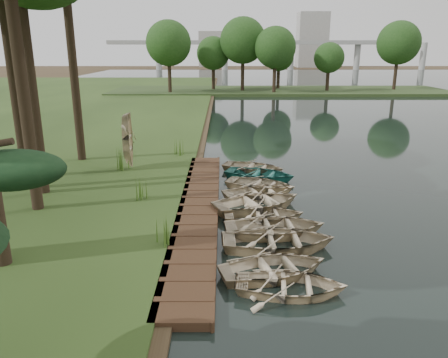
{
  "coord_description": "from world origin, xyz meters",
  "views": [
    {
      "loc": [
        -0.6,
        -16.78,
        6.46
      ],
      "look_at": [
        -0.55,
        0.99,
        1.11
      ],
      "focal_mm": 35.0,
      "sensor_mm": 36.0,
      "label": 1
    }
  ],
  "objects_px": {
    "rowboat_1": "(275,265)",
    "boardwalk": "(199,208)",
    "rowboat_2": "(279,238)",
    "stored_rowboat": "(131,162)",
    "rowboat_0": "(291,283)"
  },
  "relations": [
    {
      "from": "rowboat_1",
      "to": "boardwalk",
      "type": "bearing_deg",
      "value": 9.09
    },
    {
      "from": "rowboat_2",
      "to": "boardwalk",
      "type": "bearing_deg",
      "value": 36.54
    },
    {
      "from": "rowboat_1",
      "to": "stored_rowboat",
      "type": "distance_m",
      "value": 12.92
    },
    {
      "from": "rowboat_1",
      "to": "rowboat_2",
      "type": "bearing_deg",
      "value": -26.52
    },
    {
      "from": "boardwalk",
      "to": "rowboat_0",
      "type": "distance_m",
      "value": 6.91
    },
    {
      "from": "rowboat_2",
      "to": "stored_rowboat",
      "type": "bearing_deg",
      "value": 33.83
    },
    {
      "from": "rowboat_1",
      "to": "stored_rowboat",
      "type": "height_order",
      "value": "stored_rowboat"
    },
    {
      "from": "boardwalk",
      "to": "rowboat_0",
      "type": "bearing_deg",
      "value": -65.73
    },
    {
      "from": "rowboat_2",
      "to": "rowboat_0",
      "type": "bearing_deg",
      "value": 178.18
    },
    {
      "from": "boardwalk",
      "to": "rowboat_2",
      "type": "distance_m",
      "value": 4.57
    },
    {
      "from": "rowboat_0",
      "to": "rowboat_2",
      "type": "height_order",
      "value": "rowboat_2"
    },
    {
      "from": "stored_rowboat",
      "to": "boardwalk",
      "type": "bearing_deg",
      "value": -149.55
    },
    {
      "from": "rowboat_0",
      "to": "stored_rowboat",
      "type": "distance_m",
      "value": 13.9
    },
    {
      "from": "rowboat_0",
      "to": "rowboat_1",
      "type": "distance_m",
      "value": 1.0
    },
    {
      "from": "rowboat_1",
      "to": "stored_rowboat",
      "type": "xyz_separation_m",
      "value": [
        -6.44,
        11.2,
        0.21
      ]
    }
  ]
}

